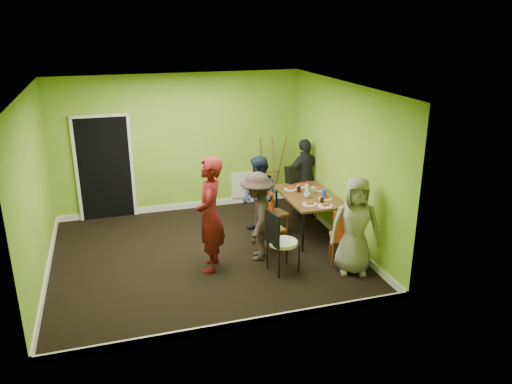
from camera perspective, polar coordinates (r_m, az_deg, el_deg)
ground at (r=8.59m, az=-5.90°, el=-7.10°), size 5.00×5.00×0.00m
room_walls at (r=8.23m, az=-6.35°, el=-0.83°), size 5.04×4.54×2.82m
dining_table at (r=9.15m, az=6.10°, el=-0.67°), size 0.90×1.50×0.75m
chair_left_far at (r=9.11m, az=1.88°, el=-2.04°), size 0.44×0.44×0.87m
chair_left_near at (r=8.43m, az=1.36°, el=-3.76°), size 0.43×0.43×0.89m
chair_back_end at (r=9.83m, az=4.75°, el=1.24°), size 0.61×0.65×1.08m
chair_front_end at (r=8.11m, az=9.96°, el=-4.74°), size 0.50×0.51×0.96m
chair_bentwood at (r=7.76m, az=2.69°, el=-5.37°), size 0.48×0.47×1.03m
easel at (r=10.58m, az=1.81°, el=2.49°), size 0.60×0.56×1.50m
plate_near_left at (r=9.39m, az=3.94°, el=0.32°), size 0.23×0.23×0.01m
plate_near_right at (r=8.67m, az=6.14°, el=-1.39°), size 0.25×0.25×0.01m
plate_far_back at (r=9.58m, az=5.30°, el=0.68°), size 0.22×0.22×0.01m
plate_far_front at (r=8.62m, az=7.91°, el=-1.58°), size 0.26×0.26×0.01m
plate_wall_back at (r=9.42m, az=7.25°, el=0.28°), size 0.22×0.22×0.01m
plate_wall_front at (r=8.96m, az=7.91°, el=-0.76°), size 0.24×0.24×0.01m
thermos at (r=9.16m, az=5.86°, el=0.40°), size 0.07×0.07×0.20m
blue_bottle at (r=8.93m, az=7.76°, el=-0.25°), size 0.08×0.08×0.18m
orange_bottle at (r=9.26m, az=5.03°, el=0.26°), size 0.03×0.03×0.09m
glass_mid at (r=9.25m, az=4.92°, el=0.30°), size 0.06×0.06×0.11m
glass_back at (r=9.57m, az=5.81°, el=0.90°), size 0.06×0.06×0.10m
glass_front at (r=8.78m, az=7.54°, el=-0.92°), size 0.07×0.07×0.08m
cup_a at (r=8.97m, az=5.86°, el=-0.37°), size 0.12×0.12×0.10m
cup_b at (r=9.27m, az=6.49°, el=0.26°), size 0.11×0.11×0.10m
person_standing at (r=7.75m, az=-5.29°, el=-2.62°), size 0.62×0.77×1.84m
person_left_far at (r=8.99m, az=0.41°, el=-0.59°), size 0.74×0.85×1.49m
person_left_near at (r=8.13m, az=0.17°, el=-2.82°), size 0.86×1.09×1.49m
person_back_end at (r=10.01m, az=5.60°, el=1.67°), size 0.99×0.61×1.57m
person_front_end at (r=7.83m, az=11.26°, el=-3.83°), size 0.88×0.72×1.55m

